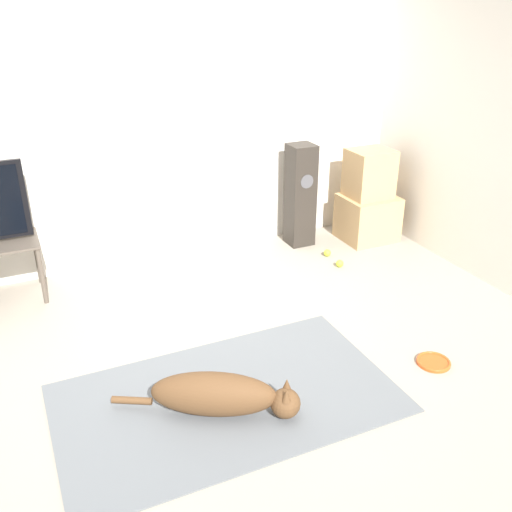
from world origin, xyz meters
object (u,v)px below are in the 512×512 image
Objects in this scene: dog at (221,395)px; tennis_ball_by_boxes at (340,263)px; cardboard_box_upper at (369,173)px; frisbee at (433,362)px; tennis_ball_near_speaker at (327,253)px; cardboard_box_lower at (367,218)px; floor_speaker at (300,195)px.

tennis_ball_by_boxes is (1.66, 1.36, -0.11)m from dog.
cardboard_box_upper reaches higher than tennis_ball_by_boxes.
tennis_ball_near_speaker is (0.23, 1.72, 0.02)m from frisbee.
floor_speaker is at bearing 164.30° from cardboard_box_lower.
tennis_ball_by_boxes is at bearing -94.11° from tennis_ball_near_speaker.
dog is 2.32m from tennis_ball_near_speaker.
dog is at bearing -136.27° from tennis_ball_near_speaker.
dog is at bearing -128.58° from floor_speaker.
tennis_ball_near_speaker is at bearing -76.69° from floor_speaker.
cardboard_box_upper is 0.47× the size of floor_speaker.
tennis_ball_by_boxes reaches higher than frisbee.
cardboard_box_lower reaches higher than tennis_ball_by_boxes.
tennis_ball_by_boxes is 0.24m from tennis_ball_near_speaker.
frisbee is 3.34× the size of tennis_ball_near_speaker.
frisbee is at bearing -97.67° from tennis_ball_near_speaker.
tennis_ball_near_speaker is (0.09, -0.38, -0.45)m from floor_speaker.
cardboard_box_upper is (2.22, 1.82, 0.52)m from dog.
tennis_ball_by_boxes is at bearing -83.26° from floor_speaker.
cardboard_box_upper is (-0.01, 0.02, 0.44)m from cardboard_box_lower.
floor_speaker is at bearing 103.31° from tennis_ball_near_speaker.
frisbee is 2.09m from cardboard_box_lower.
tennis_ball_by_boxes is 1.00× the size of tennis_ball_near_speaker.
dog is at bearing -141.14° from cardboard_box_lower.
floor_speaker reaches higher than cardboard_box_lower.
cardboard_box_lower is at bearing -65.37° from cardboard_box_upper.
dog is 2.15m from tennis_ball_by_boxes.
dog is at bearing -140.74° from cardboard_box_upper.
cardboard_box_lower is 7.57× the size of tennis_ball_near_speaker.
tennis_ball_near_speaker is (-0.55, -0.22, -0.62)m from cardboard_box_upper.
floor_speaker reaches higher than tennis_ball_by_boxes.
cardboard_box_lower is at bearing 38.86° from dog.
floor_speaker is (-0.65, 0.18, 0.26)m from cardboard_box_lower.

